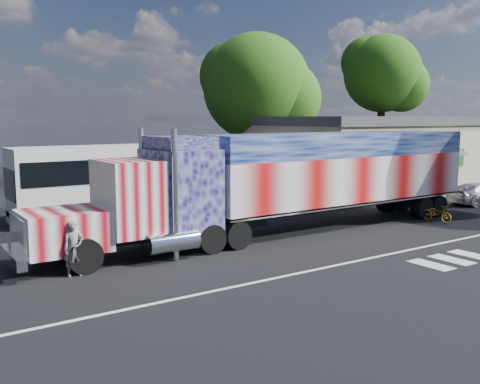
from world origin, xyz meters
TOP-DOWN VIEW (x-y plane):
  - ground at (0.00, 0.00)m, footprint 100.00×100.00m
  - lane_markings at (1.71, -3.77)m, footprint 30.00×2.67m
  - semi_truck at (2.48, 2.11)m, footprint 22.19×3.50m
  - coach_bus at (-1.64, 10.42)m, footprint 12.70×2.96m
  - hall_building at (19.92, 10.86)m, footprint 22.40×12.80m
  - woman at (-7.94, 0.85)m, footprint 0.68×0.45m
  - bicycle at (9.72, -0.03)m, footprint 0.63×1.69m
  - tree_ne_a at (11.10, 16.91)m, footprint 8.48×8.08m
  - tree_far_ne at (27.14, 18.87)m, footprint 7.64×7.28m

SIDE VIEW (x-z plane):
  - ground at x=0.00m, z-range 0.00..0.00m
  - lane_markings at x=1.71m, z-range 0.00..0.01m
  - bicycle at x=9.72m, z-range 0.00..0.88m
  - woman at x=-7.94m, z-range 0.00..1.83m
  - coach_bus at x=-1.64m, z-range 0.07..3.76m
  - semi_truck at x=2.48m, z-range 0.07..4.80m
  - hall_building at x=19.92m, z-range 0.02..5.22m
  - tree_ne_a at x=11.10m, z-range 1.63..13.07m
  - tree_far_ne at x=27.14m, z-range 2.74..15.66m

